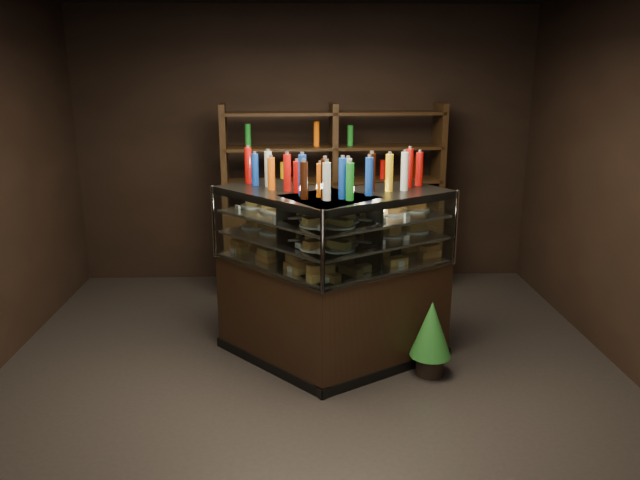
# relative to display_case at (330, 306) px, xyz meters

# --- Properties ---
(ground) EXTENTS (5.00, 5.00, 0.00)m
(ground) POSITION_rel_display_case_xyz_m (-0.17, -0.30, -0.48)
(ground) COLOR black
(ground) RESTS_ON ground
(room_shell) EXTENTS (5.02, 5.02, 3.01)m
(room_shell) POSITION_rel_display_case_xyz_m (-0.17, -0.30, 1.46)
(room_shell) COLOR black
(room_shell) RESTS_ON ground
(display_case) EXTENTS (1.99, 1.41, 1.43)m
(display_case) POSITION_rel_display_case_xyz_m (0.00, 0.00, 0.00)
(display_case) COLOR black
(display_case) RESTS_ON ground
(food_display) EXTENTS (1.63, 0.98, 0.44)m
(food_display) POSITION_rel_display_case_xyz_m (-0.00, -0.00, 0.63)
(food_display) COLOR #BB8543
(food_display) RESTS_ON display_case
(bottles_top) EXTENTS (1.45, 0.84, 0.30)m
(bottles_top) POSITION_rel_display_case_xyz_m (0.00, 0.00, 1.08)
(bottles_top) COLOR #147223
(bottles_top) RESTS_ON display_case
(potted_conifer) EXTENTS (0.32, 0.32, 0.69)m
(potted_conifer) POSITION_rel_display_case_xyz_m (0.77, -0.28, -0.08)
(potted_conifer) COLOR black
(potted_conifer) RESTS_ON ground
(back_shelving) EXTENTS (2.33, 0.56, 2.00)m
(back_shelving) POSITION_rel_display_case_xyz_m (0.12, 1.75, 0.13)
(back_shelving) COLOR black
(back_shelving) RESTS_ON ground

